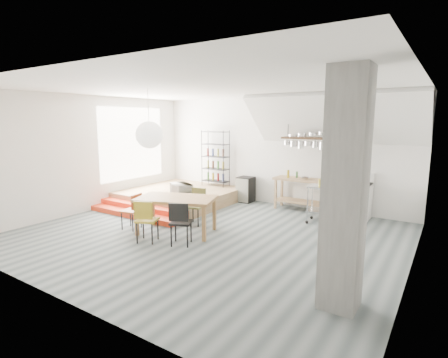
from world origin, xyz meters
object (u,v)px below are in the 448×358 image
Objects in this scene: stove at (358,200)px; mini_fridge at (246,189)px; dining_table at (176,201)px; rolling_cart at (328,200)px.

mini_fridge is (-3.36, 0.04, -0.09)m from stove.
rolling_cart reaches higher than dining_table.
mini_fridge is at bearing 73.89° from dining_table.
dining_table is 3.52m from mini_fridge.
dining_table is 1.96× the size of rolling_cart.
mini_fridge is at bearing 156.22° from rolling_cart.
dining_table is at bearing -141.43° from rolling_cart.
dining_table is 3.67m from rolling_cart.
rolling_cart reaches higher than mini_fridge.
stove is 0.60× the size of dining_table.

